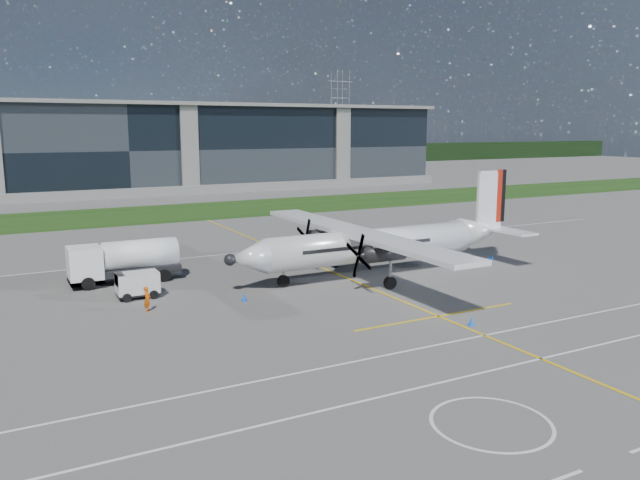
{
  "coord_description": "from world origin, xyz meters",
  "views": [
    {
      "loc": [
        -20.39,
        -34.77,
        11.28
      ],
      "look_at": [
        0.84,
        5.33,
        3.09
      ],
      "focal_mm": 35.0,
      "sensor_mm": 36.0,
      "label": 1
    }
  ],
  "objects_px": {
    "pylon_east": "(340,116)",
    "baggage_tug": "(138,285)",
    "fuel_tanker_truck": "(116,262)",
    "safety_cone_portwing": "(471,321)",
    "safety_cone_nose_port": "(244,297)",
    "safety_cone_stbdwing": "(283,245)",
    "safety_cone_tail": "(492,256)",
    "turboprop_aircraft": "(382,225)",
    "ground_crew_person": "(147,297)"
  },
  "relations": [
    {
      "from": "baggage_tug",
      "to": "ground_crew_person",
      "type": "relative_size",
      "value": 1.58
    },
    {
      "from": "safety_cone_tail",
      "to": "safety_cone_portwing",
      "type": "relative_size",
      "value": 1.0
    },
    {
      "from": "baggage_tug",
      "to": "safety_cone_portwing",
      "type": "xyz_separation_m",
      "value": [
        15.77,
        -15.12,
        -0.62
      ]
    },
    {
      "from": "pylon_east",
      "to": "baggage_tug",
      "type": "bearing_deg",
      "value": -124.18
    },
    {
      "from": "safety_cone_nose_port",
      "to": "safety_cone_portwing",
      "type": "bearing_deg",
      "value": -48.68
    },
    {
      "from": "fuel_tanker_truck",
      "to": "safety_cone_stbdwing",
      "type": "bearing_deg",
      "value": 22.18
    },
    {
      "from": "fuel_tanker_truck",
      "to": "safety_cone_portwing",
      "type": "height_order",
      "value": "fuel_tanker_truck"
    },
    {
      "from": "safety_cone_tail",
      "to": "fuel_tanker_truck",
      "type": "bearing_deg",
      "value": 167.79
    },
    {
      "from": "pylon_east",
      "to": "safety_cone_tail",
      "type": "height_order",
      "value": "pylon_east"
    },
    {
      "from": "fuel_tanker_truck",
      "to": "baggage_tug",
      "type": "distance_m",
      "value": 4.9
    },
    {
      "from": "safety_cone_tail",
      "to": "safety_cone_portwing",
      "type": "bearing_deg",
      "value": -136.39
    },
    {
      "from": "safety_cone_nose_port",
      "to": "safety_cone_tail",
      "type": "bearing_deg",
      "value": 5.58
    },
    {
      "from": "fuel_tanker_truck",
      "to": "safety_cone_stbdwing",
      "type": "distance_m",
      "value": 17.84
    },
    {
      "from": "ground_crew_person",
      "to": "safety_cone_stbdwing",
      "type": "relative_size",
      "value": 3.68
    },
    {
      "from": "safety_cone_tail",
      "to": "ground_crew_person",
      "type": "bearing_deg",
      "value": -176.53
    },
    {
      "from": "ground_crew_person",
      "to": "fuel_tanker_truck",
      "type": "bearing_deg",
      "value": 36.7
    },
    {
      "from": "safety_cone_tail",
      "to": "turboprop_aircraft",
      "type": "bearing_deg",
      "value": -178.61
    },
    {
      "from": "baggage_tug",
      "to": "safety_cone_stbdwing",
      "type": "xyz_separation_m",
      "value": [
        15.98,
        11.54,
        -0.62
      ]
    },
    {
      "from": "fuel_tanker_truck",
      "to": "baggage_tug",
      "type": "bearing_deg",
      "value": -84.05
    },
    {
      "from": "safety_cone_portwing",
      "to": "safety_cone_nose_port",
      "type": "xyz_separation_m",
      "value": [
        -9.73,
        11.06,
        0.0
      ]
    },
    {
      "from": "fuel_tanker_truck",
      "to": "safety_cone_tail",
      "type": "relative_size",
      "value": 16.52
    },
    {
      "from": "safety_cone_portwing",
      "to": "turboprop_aircraft",
      "type": "bearing_deg",
      "value": 79.67
    },
    {
      "from": "safety_cone_tail",
      "to": "safety_cone_portwing",
      "type": "distance_m",
      "value": 19.41
    },
    {
      "from": "pylon_east",
      "to": "safety_cone_stbdwing",
      "type": "distance_m",
      "value": 155.39
    },
    {
      "from": "turboprop_aircraft",
      "to": "safety_cone_tail",
      "type": "bearing_deg",
      "value": 1.39
    },
    {
      "from": "safety_cone_stbdwing",
      "to": "turboprop_aircraft",
      "type": "bearing_deg",
      "value": -80.85
    },
    {
      "from": "turboprop_aircraft",
      "to": "ground_crew_person",
      "type": "bearing_deg",
      "value": -175.2
    },
    {
      "from": "pylon_east",
      "to": "turboprop_aircraft",
      "type": "xyz_separation_m",
      "value": [
        -79.06,
        -145.19,
        -11.11
      ]
    },
    {
      "from": "baggage_tug",
      "to": "safety_cone_stbdwing",
      "type": "relative_size",
      "value": 5.82
    },
    {
      "from": "turboprop_aircraft",
      "to": "safety_cone_tail",
      "type": "xyz_separation_m",
      "value": [
        11.66,
        0.28,
        -3.64
      ]
    },
    {
      "from": "ground_crew_person",
      "to": "safety_cone_nose_port",
      "type": "height_order",
      "value": "ground_crew_person"
    },
    {
      "from": "turboprop_aircraft",
      "to": "fuel_tanker_truck",
      "type": "height_order",
      "value": "turboprop_aircraft"
    },
    {
      "from": "ground_crew_person",
      "to": "safety_cone_portwing",
      "type": "bearing_deg",
      "value": -91.59
    },
    {
      "from": "safety_cone_nose_port",
      "to": "safety_cone_stbdwing",
      "type": "xyz_separation_m",
      "value": [
        9.93,
        15.6,
        0.0
      ]
    },
    {
      "from": "pylon_east",
      "to": "safety_cone_tail",
      "type": "bearing_deg",
      "value": -114.94
    },
    {
      "from": "fuel_tanker_truck",
      "to": "ground_crew_person",
      "type": "relative_size",
      "value": 4.49
    },
    {
      "from": "turboprop_aircraft",
      "to": "safety_cone_portwing",
      "type": "xyz_separation_m",
      "value": [
        -2.39,
        -13.1,
        -3.64
      ]
    },
    {
      "from": "safety_cone_tail",
      "to": "pylon_east",
      "type": "bearing_deg",
      "value": 65.06
    },
    {
      "from": "fuel_tanker_truck",
      "to": "safety_cone_portwing",
      "type": "relative_size",
      "value": 16.52
    },
    {
      "from": "baggage_tug",
      "to": "safety_cone_stbdwing",
      "type": "distance_m",
      "value": 19.72
    },
    {
      "from": "fuel_tanker_truck",
      "to": "ground_crew_person",
      "type": "xyz_separation_m",
      "value": [
        0.34,
        -8.38,
        -0.63
      ]
    },
    {
      "from": "fuel_tanker_truck",
      "to": "safety_cone_nose_port",
      "type": "relative_size",
      "value": 16.52
    },
    {
      "from": "baggage_tug",
      "to": "safety_cone_portwing",
      "type": "height_order",
      "value": "baggage_tug"
    },
    {
      "from": "baggage_tug",
      "to": "safety_cone_tail",
      "type": "relative_size",
      "value": 5.82
    },
    {
      "from": "baggage_tug",
      "to": "safety_cone_stbdwing",
      "type": "height_order",
      "value": "baggage_tug"
    },
    {
      "from": "fuel_tanker_truck",
      "to": "safety_cone_nose_port",
      "type": "xyz_separation_m",
      "value": [
        6.55,
        -8.88,
        -1.3
      ]
    },
    {
      "from": "fuel_tanker_truck",
      "to": "ground_crew_person",
      "type": "distance_m",
      "value": 8.41
    },
    {
      "from": "safety_cone_stbdwing",
      "to": "safety_cone_nose_port",
      "type": "bearing_deg",
      "value": -122.48
    },
    {
      "from": "ground_crew_person",
      "to": "safety_cone_nose_port",
      "type": "xyz_separation_m",
      "value": [
        6.21,
        -0.5,
        -0.67
      ]
    },
    {
      "from": "safety_cone_portwing",
      "to": "fuel_tanker_truck",
      "type": "bearing_deg",
      "value": 129.22
    }
  ]
}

